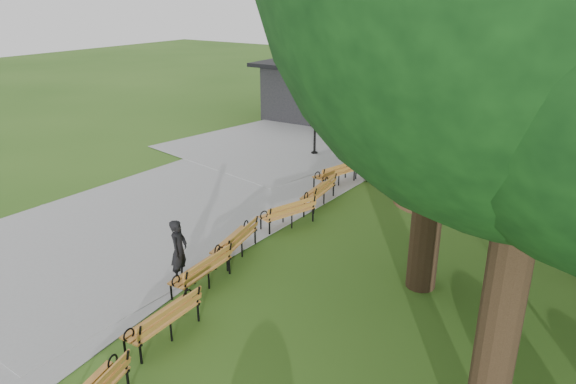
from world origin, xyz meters
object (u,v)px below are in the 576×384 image
Objects in this scene: bench_1 at (162,319)px; bench_7 at (369,164)px; kiosk at (306,90)px; bench_5 at (318,191)px; bench_2 at (201,270)px; bench_6 at (335,174)px; person at (179,250)px; bench_4 at (287,212)px; lamp_post at (315,103)px; dirt_mound at (438,195)px; bench_3 at (234,241)px.

bench_7 is (-1.04, 11.70, 0.00)m from bench_1.
bench_5 is (7.04, -10.48, -1.14)m from kiosk.
bench_5 is at bearing -179.84° from bench_2.
bench_1 is 10.07m from bench_6.
person is 6.15m from bench_5.
bench_2 is at bearing 22.28° from bench_4.
bench_5 is 3.67m from bench_7.
lamp_post reaches higher than bench_7.
bench_1 is at bearing 24.29° from bench_6.
bench_6 is at bearing -173.01° from bench_1.
kiosk is at bearing -131.37° from bench_4.
dirt_mound is at bearing 165.67° from bench_1.
kiosk is 2.65× the size of bench_7.
bench_7 is at bearing -20.54° from lamp_post.
bench_2 and bench_3 have the same top height.
person is 0.83× the size of bench_5.
bench_5 is at bearing -8.60° from bench_7.
kiosk reaches higher than dirt_mound.
bench_5 is at bearing -57.68° from lamp_post.
person is 0.83× the size of bench_3.
bench_1 is (4.19, -12.88, -1.83)m from lamp_post.
bench_4 is 1.00× the size of bench_7.
bench_4 is at bearing -62.23° from kiosk.
lamp_post is at bearing -122.83° from bench_6.
person is at bearing -21.92° from bench_3.
bench_3 is (-1.08, 3.61, 0.00)m from bench_1.
bench_5 is (-1.12, 8.03, 0.00)m from bench_1.
bench_3 is 6.35m from bench_6.
person is 8.06m from bench_6.
bench_2 and bench_6 have the same top height.
lamp_post reaches higher than bench_2.
dirt_mound is 3.79m from bench_6.
dirt_mound is 1.29× the size of bench_7.
dirt_mound is 1.29× the size of bench_6.
bench_6 is at bearing -54.47° from kiosk.
bench_1 is 1.00× the size of bench_5.
bench_3 is at bearing -31.13° from person.
lamp_post is at bearing -165.98° from bench_2.
person is 11.43m from lamp_post.
bench_4 is at bearing 23.79° from bench_6.
person reaches higher than dirt_mound.
person reaches higher than bench_4.
bench_4 is at bearing 179.96° from bench_2.
bench_2 is (-0.73, 1.94, 0.00)m from bench_1.
person is at bearing -75.63° from lamp_post.
bench_1 is (-2.22, -10.12, 0.08)m from dirt_mound.
person reaches higher than bench_1.
dirt_mound is 1.29× the size of bench_4.
bench_2 is 9.77m from bench_7.
person is 0.83× the size of bench_6.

